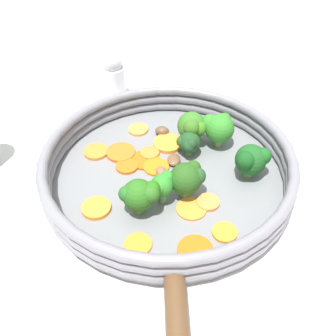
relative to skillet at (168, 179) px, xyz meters
The scene contains 30 objects.
ground_plane 0.01m from the skillet, ahead, with size 4.00×4.00×0.00m, color silver.
skillet is the anchor object (origin of this frame).
skillet_rim_wall 0.03m from the skillet, ahead, with size 0.35×0.35×0.04m.
skillet_rivet_left 0.16m from the skillet, 87.63° to the right, with size 0.01×0.01×0.01m, color gray.
skillet_rivet_right 0.16m from the skillet, 54.70° to the right, with size 0.01×0.01×0.01m, color gray.
carrot_slice_0 0.06m from the skillet, behind, with size 0.03×0.03×0.00m, color orange.
carrot_slice_1 0.07m from the skillet, 47.82° to the right, with size 0.04×0.04×0.00m, color orange.
carrot_slice_2 0.12m from the skillet, 39.35° to the right, with size 0.03×0.03×0.00m, color orange.
carrot_slice_3 0.05m from the skillet, 137.13° to the left, with size 0.03×0.03×0.00m, color orange.
carrot_slice_4 0.13m from the skillet, 90.20° to the right, with size 0.03×0.03×0.00m, color orange.
carrot_slice_5 0.11m from the skillet, 129.09° to the right, with size 0.04×0.04×0.01m, color orange.
carrot_slice_6 0.09m from the skillet, 162.41° to the left, with size 0.04×0.04×0.01m, color orange.
carrot_slice_7 0.03m from the skillet, 152.05° to the left, with size 0.04×0.04×0.00m, color orange.
carrot_slice_8 0.12m from the skillet, behind, with size 0.04×0.04×0.00m, color orange.
carrot_slice_9 0.13m from the skillet, 59.37° to the right, with size 0.04×0.04×0.00m, color orange.
carrot_slice_10 0.12m from the skillet, 131.01° to the left, with size 0.03×0.03×0.00m, color #EF9B40.
carrot_slice_11 0.07m from the skillet, 106.64° to the left, with size 0.04×0.04×0.01m, color orange.
carrot_slice_12 0.05m from the skillet, 153.04° to the left, with size 0.04×0.04×0.00m, color #D76114.
carrot_slice_13 0.08m from the skillet, 28.76° to the right, with size 0.03×0.03×0.01m, color #F98F41.
broccoli_floret_0 0.09m from the skillet, 100.95° to the right, with size 0.05×0.04×0.05m.
broccoli_floret_1 0.06m from the skillet, 39.10° to the right, with size 0.05×0.05×0.05m.
broccoli_floret_2 0.06m from the skillet, 72.02° to the left, with size 0.04×0.04×0.04m.
broccoli_floret_3 0.11m from the skillet, 59.93° to the left, with size 0.05×0.05×0.05m.
broccoli_floret_4 0.12m from the skillet, 16.58° to the left, with size 0.05×0.05×0.05m.
broccoli_floret_5 0.06m from the skillet, 81.26° to the right, with size 0.03×0.04×0.04m.
broccoli_floret_6 0.09m from the skillet, 80.16° to the left, with size 0.05×0.05×0.05m.
mushroom_piece_0 0.02m from the skillet, 153.92° to the left, with size 0.02×0.02×0.01m, color #8E5D41.
mushroom_piece_1 0.03m from the skillet, 96.73° to the left, with size 0.03×0.02×0.01m, color brown.
mushroom_piece_2 0.10m from the skillet, 112.12° to the left, with size 0.02×0.02×0.01m, color brown.
salt_shaker 0.25m from the skillet, 129.95° to the left, with size 0.04×0.04×0.09m.
Camera 1 is at (0.11, -0.39, 0.40)m, focal length 42.00 mm.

